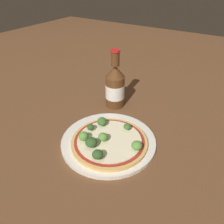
# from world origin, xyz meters

# --- Properties ---
(ground_plane) EXTENTS (3.00, 3.00, 0.00)m
(ground_plane) POSITION_xyz_m (0.00, 0.00, 0.00)
(ground_plane) COLOR brown
(plate) EXTENTS (0.29, 0.29, 0.01)m
(plate) POSITION_xyz_m (-0.02, 0.00, 0.01)
(plate) COLOR silver
(plate) RESTS_ON ground_plane
(pizza) EXTENTS (0.23, 0.23, 0.01)m
(pizza) POSITION_xyz_m (-0.03, -0.01, 0.02)
(pizza) COLOR tan
(pizza) RESTS_ON plate
(broccoli_floret_0) EXTENTS (0.03, 0.03, 0.03)m
(broccoli_floret_0) POSITION_xyz_m (-0.07, 0.05, 0.04)
(broccoli_floret_0) COLOR #7A9E5B
(broccoli_floret_0) RESTS_ON pizza
(broccoli_floret_1) EXTENTS (0.02, 0.02, 0.02)m
(broccoli_floret_1) POSITION_xyz_m (0.04, -0.03, 0.04)
(broccoli_floret_1) COLOR #7A9E5B
(broccoli_floret_1) RESTS_ON pizza
(broccoli_floret_2) EXTENTS (0.03, 0.03, 0.03)m
(broccoli_floret_2) POSITION_xyz_m (-0.08, 0.02, 0.04)
(broccoli_floret_2) COLOR #7A9E5B
(broccoli_floret_2) RESTS_ON pizza
(broccoli_floret_3) EXTENTS (0.03, 0.03, 0.03)m
(broccoli_floret_3) POSITION_xyz_m (0.02, 0.05, 0.04)
(broccoli_floret_3) COLOR #7A9E5B
(broccoli_floret_3) RESTS_ON pizza
(broccoli_floret_4) EXTENTS (0.03, 0.03, 0.03)m
(broccoli_floret_4) POSITION_xyz_m (-0.02, -0.10, 0.04)
(broccoli_floret_4) COLOR #7A9E5B
(broccoli_floret_4) RESTS_ON pizza
(broccoli_floret_5) EXTENTS (0.03, 0.03, 0.03)m
(broccoli_floret_5) POSITION_xyz_m (-0.05, -0.00, 0.04)
(broccoli_floret_5) COLOR #7A9E5B
(broccoli_floret_5) RESTS_ON pizza
(broccoli_floret_6) EXTENTS (0.02, 0.02, 0.02)m
(broccoli_floret_6) POSITION_xyz_m (-0.02, 0.06, 0.04)
(broccoli_floret_6) COLOR #7A9E5B
(broccoli_floret_6) RESTS_ON pizza
(broccoli_floret_7) EXTENTS (0.03, 0.03, 0.03)m
(broccoli_floret_7) POSITION_xyz_m (-0.11, -0.03, 0.04)
(broccoli_floret_7) COLOR #7A9E5B
(broccoli_floret_7) RESTS_ON pizza
(beer_bottle) EXTENTS (0.07, 0.07, 0.22)m
(beer_bottle) POSITION_xyz_m (0.18, 0.10, 0.08)
(beer_bottle) COLOR #563319
(beer_bottle) RESTS_ON ground_plane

